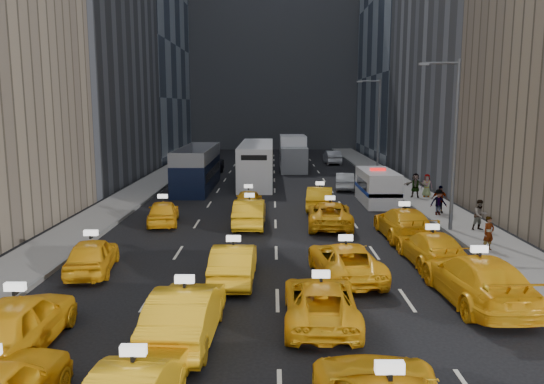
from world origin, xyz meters
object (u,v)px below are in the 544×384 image
at_px(nypd_van, 377,187).
at_px(double_decker, 197,168).
at_px(pedestrian_0, 489,233).
at_px(city_bus, 257,163).
at_px(box_truck, 293,153).

relative_size(nypd_van, double_decker, 0.51).
distance_m(double_decker, pedestrian_0, 25.06).
xyz_separation_m(nypd_van, city_bus, (-8.61, 10.01, 0.60)).
relative_size(nypd_van, city_bus, 0.44).
distance_m(box_truck, pedestrian_0, 32.53).
distance_m(double_decker, city_bus, 5.74).
distance_m(double_decker, box_truck, 14.79).
bearing_deg(city_bus, box_truck, 63.77).
height_order(double_decker, city_bus, city_bus).
relative_size(city_bus, box_truck, 1.71).
height_order(nypd_van, double_decker, double_decker).
xyz_separation_m(box_truck, pedestrian_0, (7.69, -31.60, -0.83)).
bearing_deg(nypd_van, box_truck, 97.28).
bearing_deg(double_decker, box_truck, 63.76).
xyz_separation_m(city_bus, box_truck, (3.53, 9.02, 0.05)).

